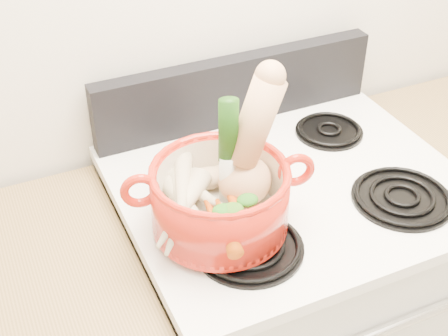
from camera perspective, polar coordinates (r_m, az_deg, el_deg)
name	(u,v)px	position (r m, az deg, el deg)	size (l,w,h in m)	color
stove_body	(280,321)	(1.79, 5.16, -13.78)	(0.76, 0.65, 0.92)	silver
cooktop	(291,187)	(1.46, 6.15, -1.71)	(0.78, 0.67, 0.03)	white
control_backsplash	(236,90)	(1.62, 1.12, 7.18)	(0.76, 0.05, 0.18)	black
burner_front_left	(249,246)	(1.27, 2.29, -7.14)	(0.22, 0.22, 0.02)	black
burner_front_right	(402,197)	(1.44, 15.97, -2.53)	(0.22, 0.22, 0.02)	black
burner_back_left	(193,166)	(1.48, -2.90, 0.17)	(0.17, 0.17, 0.02)	black
burner_back_right	(329,130)	(1.63, 9.59, 3.45)	(0.17, 0.17, 0.02)	black
dutch_oven	(220,199)	(1.26, -0.38, -2.81)	(0.28, 0.28, 0.14)	red
pot_handle_left	(140,191)	(1.21, -7.70, -2.06)	(0.08, 0.08, 0.02)	red
pot_handle_right	(296,170)	(1.26, 6.63, -0.18)	(0.08, 0.08, 0.02)	red
squash	(251,142)	(1.24, 2.46, 2.37)	(0.12, 0.12, 0.28)	#E1A373
leek	(228,151)	(1.23, 0.36, 1.55)	(0.04, 0.04, 0.26)	beige
ginger	(208,179)	(1.34, -1.50, -0.99)	(0.08, 0.06, 0.04)	tan
parsnip_0	(191,209)	(1.25, -3.04, -3.76)	(0.04, 0.04, 0.23)	beige
parsnip_1	(183,211)	(1.24, -3.80, -3.95)	(0.05, 0.05, 0.22)	beige
parsnip_2	(198,190)	(1.28, -2.43, -2.05)	(0.05, 0.05, 0.21)	beige
parsnip_3	(181,208)	(1.23, -3.93, -3.66)	(0.04, 0.04, 0.20)	beige
parsnip_4	(179,193)	(1.27, -4.10, -2.32)	(0.04, 0.04, 0.20)	beige
parsnip_5	(182,190)	(1.26, -3.82, -1.98)	(0.05, 0.05, 0.25)	beige
carrot_0	(215,225)	(1.23, -0.86, -5.21)	(0.03, 0.03, 0.16)	#D0470A
carrot_1	(217,225)	(1.22, -0.65, -5.24)	(0.03, 0.03, 0.15)	#D3570A
carrot_2	(234,204)	(1.26, 0.90, -3.29)	(0.03, 0.03, 0.17)	#D15B0A
carrot_3	(226,227)	(1.20, 0.19, -5.41)	(0.03, 0.03, 0.15)	#C55809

